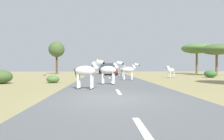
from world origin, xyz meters
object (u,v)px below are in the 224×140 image
at_px(zebra_2, 109,70).
at_px(zebra_3, 87,71).
at_px(tree_1, 57,49).
at_px(bush_0, 0,77).
at_px(tree_0, 197,48).
at_px(bush_3, 53,79).
at_px(tree_5, 217,50).
at_px(zebra_0, 122,70).
at_px(car_1, 110,70).
at_px(rock_0, 45,75).
at_px(zebra_4, 129,70).
at_px(bush_2, 210,74).
at_px(car_0, 105,69).
at_px(zebra_1, 171,70).

relative_size(zebra_2, zebra_3, 0.98).
height_order(tree_1, bush_0, tree_1).
xyz_separation_m(tree_0, bush_3, (-20.70, -18.79, -4.23)).
bearing_deg(tree_5, tree_1, 161.98).
height_order(zebra_0, car_1, car_1).
bearing_deg(bush_3, rock_0, 108.31).
bearing_deg(bush_0, zebra_4, 14.40).
distance_m(tree_0, rock_0, 26.06).
distance_m(zebra_0, rock_0, 12.05).
distance_m(zebra_4, bush_2, 11.55).
height_order(car_0, car_1, same).
height_order(zebra_1, zebra_4, zebra_4).
height_order(zebra_3, bush_0, zebra_3).
distance_m(tree_1, bush_3, 21.10).
relative_size(car_1, bush_0, 2.49).
relative_size(zebra_4, bush_2, 1.11).
distance_m(car_1, bush_0, 17.09).
relative_size(zebra_2, tree_0, 0.31).
distance_m(tree_5, bush_2, 7.21).
xyz_separation_m(zebra_2, tree_1, (-8.64, 22.49, 3.32)).
height_order(tree_1, bush_3, tree_1).
bearing_deg(bush_3, car_0, 78.20).
bearing_deg(tree_5, zebra_1, -147.27).
bearing_deg(zebra_1, bush_3, 87.21).
bearing_deg(bush_3, bush_2, 22.92).
bearing_deg(bush_2, bush_0, -159.59).
bearing_deg(tree_5, zebra_4, -144.27).
xyz_separation_m(zebra_3, tree_0, (17.65, 23.79, 3.49)).
relative_size(zebra_2, bush_2, 1.16).
height_order(zebra_0, rock_0, zebra_0).
xyz_separation_m(zebra_4, tree_0, (14.38, 16.76, 3.54)).
distance_m(zebra_3, tree_0, 29.83).
bearing_deg(car_1, tree_0, -165.31).
bearing_deg(zebra_1, zebra_0, 48.06).
distance_m(zebra_3, tree_1, 26.51).
distance_m(zebra_2, zebra_3, 3.08).
relative_size(zebra_3, bush_0, 0.98).
xyz_separation_m(car_0, tree_0, (16.37, -1.93, 3.68)).
xyz_separation_m(zebra_0, zebra_4, (0.04, -5.55, 0.10)).
bearing_deg(tree_5, rock_0, 177.78).
bearing_deg(bush_2, car_0, 132.18).
bearing_deg(rock_0, zebra_1, -22.07).
distance_m(zebra_0, zebra_1, 5.59).
distance_m(zebra_4, tree_0, 22.36).
distance_m(zebra_0, bush_0, 12.96).
distance_m(zebra_1, zebra_2, 11.55).
distance_m(zebra_3, rock_0, 19.66).
bearing_deg(tree_1, tree_5, -18.02).
distance_m(tree_5, bush_0, 27.63).
bearing_deg(car_1, zebra_0, 98.54).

